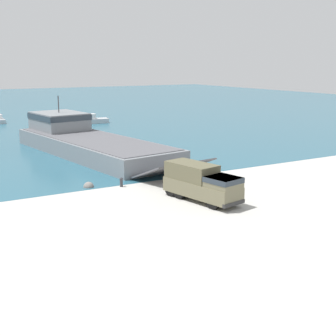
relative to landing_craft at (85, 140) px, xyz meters
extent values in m
plane|color=#B7B5AD|center=(2.51, -24.02, -1.64)|extent=(240.00, 240.00, 0.00)
cube|color=#285B70|center=(2.51, 71.72, -1.64)|extent=(240.00, 180.00, 0.01)
cube|color=gray|center=(0.30, -2.08, -0.60)|extent=(12.64, 29.41, 2.08)
cube|color=#56565B|center=(0.30, -2.08, 0.48)|extent=(11.79, 28.19, 0.08)
cube|color=gray|center=(-1.08, 7.57, 1.71)|extent=(7.16, 8.75, 2.54)
cube|color=#28333D|center=(-1.08, 7.57, 2.45)|extent=(7.34, 8.85, 0.76)
cylinder|color=#3F3F42|center=(-1.08, 7.57, 4.18)|extent=(0.16, 0.16, 2.40)
cube|color=#56565B|center=(2.65, -18.60, -0.53)|extent=(8.03, 5.95, 2.09)
cube|color=#6B664C|center=(0.88, -26.42, -0.60)|extent=(3.88, 7.70, 1.26)
cube|color=#6B664C|center=(1.38, -28.80, 0.46)|extent=(2.75, 2.92, 0.86)
cube|color=#28333D|center=(1.38, -28.80, 0.68)|extent=(2.82, 2.96, 0.43)
cube|color=brown|center=(0.63, -25.20, 0.75)|extent=(3.23, 5.04, 1.43)
cube|color=#2D2D2D|center=(1.62, -29.95, -1.07)|extent=(2.47, 0.74, 0.32)
cylinder|color=black|center=(2.32, -28.45, -1.00)|extent=(0.65, 1.34, 1.29)
cylinder|color=black|center=(0.38, -28.86, -1.00)|extent=(0.65, 1.34, 1.29)
cylinder|color=black|center=(1.50, -24.53, -1.00)|extent=(0.65, 1.34, 1.29)
cylinder|color=black|center=(-0.44, -24.93, -1.00)|extent=(0.65, 1.34, 1.29)
cylinder|color=black|center=(1.27, -23.45, -1.00)|extent=(0.65, 1.34, 1.29)
cylinder|color=black|center=(-0.67, -23.85, -1.00)|extent=(0.65, 1.34, 1.29)
cylinder|color=#566042|center=(4.43, -25.26, -1.22)|extent=(0.14, 0.14, 0.84)
cylinder|color=#566042|center=(4.26, -25.21, -1.22)|extent=(0.14, 0.14, 0.84)
cube|color=#566042|center=(4.35, -25.24, -0.47)|extent=(0.49, 0.37, 0.67)
sphere|color=tan|center=(4.35, -25.24, -0.02)|extent=(0.23, 0.23, 0.23)
cube|color=#B7BABF|center=(10.30, 28.54, -1.20)|extent=(9.23, 3.62, 0.88)
cube|color=silver|center=(10.97, 28.45, -0.28)|extent=(2.90, 2.07, 0.97)
cylinder|color=#333338|center=(-3.21, -18.74, -1.31)|extent=(0.28, 0.28, 0.67)
sphere|color=#333338|center=(-3.21, -18.74, -0.89)|extent=(0.32, 0.32, 0.32)
sphere|color=gray|center=(7.76, -18.33, -1.64)|extent=(1.24, 1.24, 1.24)
sphere|color=gray|center=(-5.99, -17.31, -1.64)|extent=(1.01, 1.01, 1.01)
camera|label=1|loc=(-20.81, -58.52, 9.96)|focal=50.00mm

